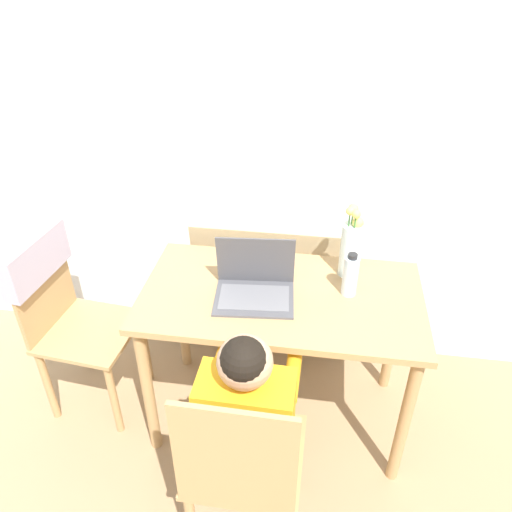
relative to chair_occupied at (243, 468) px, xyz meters
name	(u,v)px	position (x,y,z in m)	size (l,w,h in m)	color
wall_back	(278,128)	(-0.03, 1.19, 0.78)	(6.40, 0.05, 2.50)	white
dining_table	(281,313)	(0.06, 0.63, 0.17)	(1.17, 0.63, 0.74)	tan
chair_occupied	(243,468)	(0.00, 0.00, 0.00)	(0.40, 0.40, 0.90)	tan
chair_spare	(59,298)	(-0.95, 0.62, 0.15)	(0.47, 0.44, 0.91)	tan
person_seated	(249,408)	(0.00, 0.12, 0.16)	(0.33, 0.42, 0.99)	orange
laptop	(255,282)	(-0.05, 0.62, 0.33)	(0.34, 0.27, 0.24)	#4C4C51
flower_vase	(351,246)	(0.33, 0.82, 0.42)	(0.09, 0.09, 0.33)	silver
water_bottle	(350,275)	(0.33, 0.68, 0.36)	(0.06, 0.06, 0.19)	silver
cardboard_panel	(267,292)	(-0.06, 1.07, -0.06)	(0.76, 0.13, 0.80)	tan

